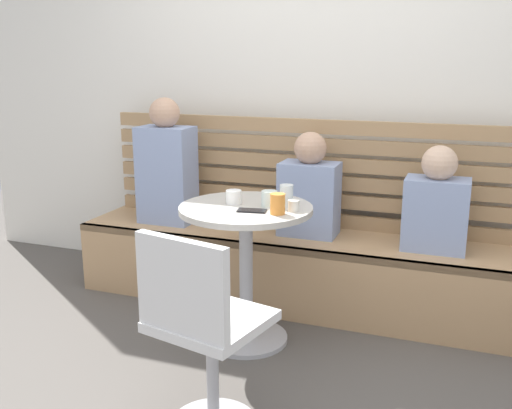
{
  "coord_description": "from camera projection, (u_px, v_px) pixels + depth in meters",
  "views": [
    {
      "loc": [
        0.93,
        -2.0,
        1.47
      ],
      "look_at": [
        -0.05,
        0.66,
        0.75
      ],
      "focal_mm": 40.79,
      "sensor_mm": 36.0,
      "label": 1
    }
  ],
  "objects": [
    {
      "name": "booth_backrest",
      "position": [
        307.0,
        172.0,
        3.61
      ],
      "size": [
        2.65,
        0.04,
        0.67
      ],
      "color": "#A68157",
      "rests_on": "booth_bench"
    },
    {
      "name": "cup_espresso_small",
      "position": [
        294.0,
        206.0,
        2.83
      ],
      "size": [
        0.06,
        0.06,
        0.05
      ],
      "primitive_type": "cylinder",
      "color": "silver",
      "rests_on": "cafe_table"
    },
    {
      "name": "back_wall",
      "position": [
        318.0,
        61.0,
        3.63
      ],
      "size": [
        5.2,
        0.1,
        2.9
      ],
      "primitive_type": "cube",
      "color": "white",
      "rests_on": "ground"
    },
    {
      "name": "cup_tumbler_orange",
      "position": [
        278.0,
        204.0,
        2.77
      ],
      "size": [
        0.07,
        0.07,
        0.1
      ],
      "primitive_type": "cylinder",
      "color": "orange",
      "rests_on": "cafe_table"
    },
    {
      "name": "person_adult",
      "position": [
        167.0,
        167.0,
        3.67
      ],
      "size": [
        0.34,
        0.22,
        0.79
      ],
      "color": "#8C9EC6",
      "rests_on": "booth_bench"
    },
    {
      "name": "person_child_middle",
      "position": [
        436.0,
        205.0,
        3.15
      ],
      "size": [
        0.34,
        0.22,
        0.58
      ],
      "color": "#8C9EC6",
      "rests_on": "booth_bench"
    },
    {
      "name": "cafe_table",
      "position": [
        246.0,
        248.0,
        2.99
      ],
      "size": [
        0.68,
        0.68,
        0.74
      ],
      "color": "#ADADB2",
      "rests_on": "ground"
    },
    {
      "name": "cup_water_clear",
      "position": [
        286.0,
        196.0,
        2.92
      ],
      "size": [
        0.07,
        0.07,
        0.11
      ],
      "primitive_type": "cylinder",
      "color": "white",
      "rests_on": "cafe_table"
    },
    {
      "name": "person_child_left",
      "position": [
        309.0,
        190.0,
        3.42
      ],
      "size": [
        0.34,
        0.22,
        0.61
      ],
      "color": "#8C9EC6",
      "rests_on": "booth_bench"
    },
    {
      "name": "phone_on_table",
      "position": [
        252.0,
        211.0,
        2.83
      ],
      "size": [
        0.15,
        0.09,
        0.01
      ],
      "primitive_type": "cube",
      "rotation": [
        0.0,
        0.0,
        1.73
      ],
      "color": "black",
      "rests_on": "cafe_table"
    },
    {
      "name": "white_chair",
      "position": [
        201.0,
        328.0,
        2.22
      ],
      "size": [
        0.48,
        0.48,
        0.85
      ],
      "color": "#ADADB2",
      "rests_on": "ground"
    },
    {
      "name": "booth_bench",
      "position": [
        295.0,
        269.0,
        3.53
      ],
      "size": [
        2.7,
        0.52,
        0.44
      ],
      "color": "tan",
      "rests_on": "ground"
    },
    {
      "name": "cup_glass_short",
      "position": [
        269.0,
        199.0,
        2.92
      ],
      "size": [
        0.08,
        0.08,
        0.08
      ],
      "primitive_type": "cylinder",
      "color": "silver",
      "rests_on": "cafe_table"
    },
    {
      "name": "cup_ceramic_white",
      "position": [
        234.0,
        197.0,
        2.98
      ],
      "size": [
        0.08,
        0.08,
        0.07
      ],
      "primitive_type": "cylinder",
      "color": "white",
      "rests_on": "cafe_table"
    }
  ]
}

